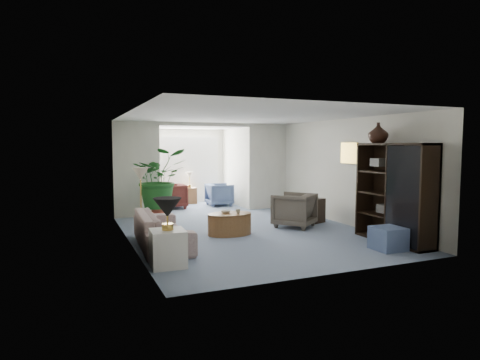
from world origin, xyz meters
name	(u,v)px	position (x,y,z in m)	size (l,w,h in m)	color
floor	(251,233)	(0.00, 0.00, 0.00)	(6.00, 6.00, 0.00)	#7E8CA6
sunroom_floor	(196,207)	(0.00, 4.10, 0.00)	(2.60, 2.60, 0.00)	#7E8CA6
back_pier_left	(137,169)	(-1.90, 3.00, 1.25)	(1.20, 0.12, 2.50)	white
back_pier_right	(268,166)	(1.90, 3.00, 1.25)	(1.20, 0.12, 2.50)	white
back_header	(206,124)	(0.00, 3.00, 2.45)	(2.60, 0.12, 0.10)	white
window_pane	(186,160)	(0.00, 5.18, 1.40)	(2.20, 0.02, 1.50)	white
window_blinds	(186,160)	(0.00, 5.15, 1.40)	(2.20, 0.02, 1.50)	white
framed_picture	(350,153)	(2.46, -0.10, 1.70)	(0.04, 0.50, 0.40)	#C0B699
sofa	(162,229)	(-1.97, -0.34, 0.31)	(2.15, 0.84, 0.63)	beige
end_table	(168,248)	(-2.17, -1.69, 0.29)	(0.52, 0.52, 0.57)	white
table_lamp	(167,208)	(-2.17, -1.69, 0.92)	(0.44, 0.44, 0.30)	black
floor_lamp	(140,174)	(-2.10, 1.24, 1.25)	(0.36, 0.36, 0.28)	beige
coffee_table	(230,224)	(-0.45, 0.09, 0.23)	(0.95, 0.95, 0.45)	brown
coffee_bowl	(226,212)	(-0.50, 0.19, 0.48)	(0.23, 0.23, 0.06)	white
coffee_cup	(238,211)	(-0.30, -0.01, 0.50)	(0.10, 0.10, 0.10)	beige
wingback_chair	(294,210)	(1.22, 0.28, 0.39)	(0.84, 0.86, 0.79)	#645A4F
side_table_dark	(313,210)	(1.92, 0.58, 0.29)	(0.49, 0.39, 0.59)	black
entertainment_cabinet	(394,193)	(2.23, -1.78, 0.96)	(0.46, 1.73, 1.92)	black
cabinet_urn	(378,133)	(2.23, -1.28, 2.13)	(0.40, 0.40, 0.41)	black
ottoman	(388,238)	(1.72, -2.21, 0.21)	(0.51, 0.51, 0.41)	slate
plant_pot	(160,214)	(-1.48, 2.28, 0.16)	(0.40, 0.40, 0.32)	#B04433
house_plant	(159,178)	(-1.48, 2.28, 1.06)	(1.33, 1.16, 1.48)	#1F5C21
sunroom_chair_blue	(219,194)	(0.78, 4.13, 0.34)	(0.74, 0.76, 0.69)	slate
sunroom_chair_maroon	(172,196)	(-0.72, 4.13, 0.36)	(0.78, 0.80, 0.73)	#54201D
sunroom_table	(190,196)	(0.03, 4.88, 0.26)	(0.42, 0.33, 0.51)	brown
shelf_clutter	(396,187)	(2.18, -1.88, 1.09)	(0.30, 1.07, 1.06)	#282522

